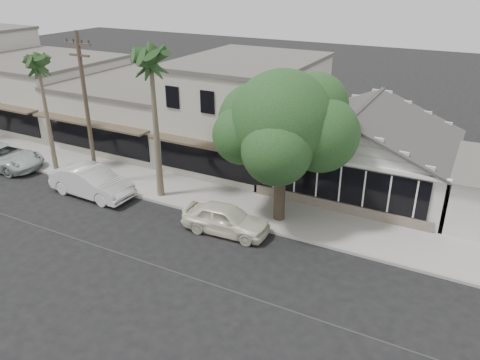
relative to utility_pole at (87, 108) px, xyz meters
The scene contains 13 objects.
ground 11.44m from the utility_pole, 30.02° to the right, with size 140.00×140.00×0.00m, color black.
sidewalk_north 5.06m from the utility_pole, 57.17° to the left, with size 90.00×3.50×0.15m, color #9E9991.
corner_shop 15.93m from the utility_pole, 27.45° to the left, with size 10.40×8.60×5.10m.
row_building_near 10.36m from the utility_pole, 54.14° to the left, with size 8.00×10.00×6.50m, color beige.
row_building_midnear 9.23m from the utility_pole, 109.87° to the left, with size 10.00×10.00×4.20m, color #B6B0A3.
row_building_midfar 16.01m from the utility_pole, 148.42° to the left, with size 11.00×10.00×5.00m, color beige.
utility_pole is the anchor object (origin of this frame).
car_0 10.55m from the utility_pole, ahead, with size 1.76×4.38×1.49m, color white.
car_1 4.20m from the utility_pole, 54.83° to the right, with size 1.81×5.19×1.71m, color white.
car_2 8.35m from the utility_pole, behind, with size 2.54×5.52×1.53m, color #B6C4BF.
shade_tree 11.54m from the utility_pole, ahead, with size 7.06×6.38×7.83m.
palm_east 5.30m from the utility_pole, ahead, with size 2.81×2.81×8.90m.
palm_mid 4.38m from the utility_pole, behind, with size 2.56×2.56×7.75m.
Camera 1 is at (10.72, -13.49, 11.90)m, focal length 35.00 mm.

